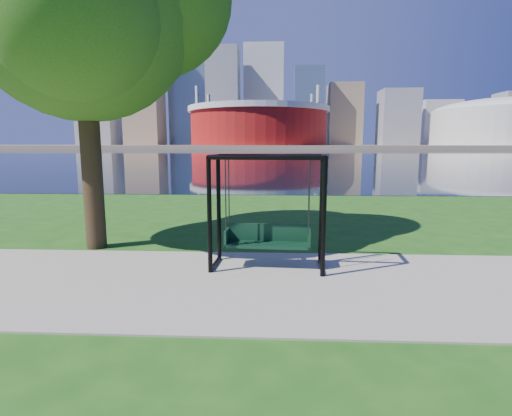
{
  "coord_description": "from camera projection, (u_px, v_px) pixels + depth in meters",
  "views": [
    {
      "loc": [
        0.48,
        -7.21,
        2.44
      ],
      "look_at": [
        0.12,
        0.0,
        1.29
      ],
      "focal_mm": 28.0,
      "sensor_mm": 36.0,
      "label": 1
    }
  ],
  "objects": [
    {
      "name": "far_bank",
      "position": [
        275.0,
        146.0,
        309.16
      ],
      "size": [
        900.0,
        228.0,
        2.0
      ],
      "primitive_type": "cube",
      "color": "#937F60",
      "rests_on": "ground"
    },
    {
      "name": "path",
      "position": [
        248.0,
        284.0,
        7.03
      ],
      "size": [
        120.0,
        4.0,
        0.03
      ],
      "primitive_type": "cube",
      "color": "#9E937F",
      "rests_on": "ground"
    },
    {
      "name": "stadium",
      "position": [
        259.0,
        124.0,
        237.54
      ],
      "size": [
        83.0,
        83.0,
        32.0
      ],
      "color": "maroon",
      "rests_on": "far_bank"
    },
    {
      "name": "river",
      "position": [
        274.0,
        153.0,
        108.12
      ],
      "size": [
        900.0,
        180.0,
        0.02
      ],
      "primitive_type": "cube",
      "color": "black",
      "rests_on": "ground"
    },
    {
      "name": "swing",
      "position": [
        268.0,
        214.0,
        7.79
      ],
      "size": [
        2.25,
        1.08,
        2.25
      ],
      "rotation": [
        0.0,
        0.0,
        -0.06
      ],
      "color": "black",
      "rests_on": "ground"
    },
    {
      "name": "arena",
      "position": [
        509.0,
        121.0,
        230.16
      ],
      "size": [
        84.0,
        84.0,
        26.56
      ],
      "color": "beige",
      "rests_on": "far_bank"
    },
    {
      "name": "skyline",
      "position": [
        270.0,
        102.0,
        317.08
      ],
      "size": [
        392.0,
        66.0,
        96.5
      ],
      "color": "gray",
      "rests_on": "far_bank"
    },
    {
      "name": "ground",
      "position": [
        250.0,
        275.0,
        7.52
      ],
      "size": [
        900.0,
        900.0,
        0.0
      ],
      "primitive_type": "plane",
      "color": "#1E5114",
      "rests_on": "ground"
    }
  ]
}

